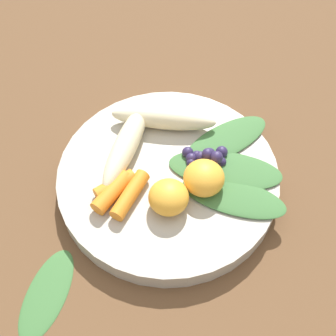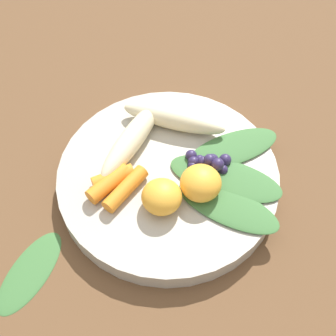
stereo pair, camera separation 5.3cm
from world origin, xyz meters
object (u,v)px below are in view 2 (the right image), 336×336
at_px(bowl, 168,179).
at_px(banana_peeled_left, 132,139).
at_px(orange_segment_near, 198,186).
at_px(banana_peeled_right, 174,118).
at_px(kale_leaf_stray, 29,271).

height_order(bowl, banana_peeled_left, banana_peeled_left).
bearing_deg(bowl, orange_segment_near, 83.51).
bearing_deg(banana_peeled_left, banana_peeled_right, 150.76).
distance_m(banana_peeled_right, kale_leaf_stray, 0.24).
xyz_separation_m(orange_segment_near, kale_leaf_stray, (0.17, -0.10, -0.04)).
height_order(bowl, orange_segment_near, orange_segment_near).
bearing_deg(orange_segment_near, bowl, -96.49).
height_order(orange_segment_near, kale_leaf_stray, orange_segment_near).
xyz_separation_m(banana_peeled_right, orange_segment_near, (0.07, 0.08, 0.00)).
height_order(banana_peeled_left, banana_peeled_right, same).
bearing_deg(banana_peeled_right, banana_peeled_left, 49.64).
bearing_deg(banana_peeled_right, kale_leaf_stray, 66.71).
xyz_separation_m(banana_peeled_left, banana_peeled_right, (-0.05, 0.02, 0.00)).
xyz_separation_m(banana_peeled_right, kale_leaf_stray, (0.24, -0.02, -0.04)).
height_order(banana_peeled_left, orange_segment_near, orange_segment_near).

